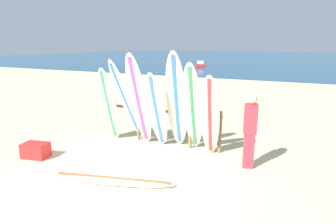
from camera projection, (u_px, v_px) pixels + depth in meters
ground_plane at (124, 181)px, 5.89m from camera, size 120.00×120.00×0.00m
ocean_water at (294, 58)px, 56.66m from camera, size 120.00×80.00×0.01m
surfboard_rack at (163, 120)px, 7.95m from camera, size 3.28×0.09×1.08m
surfboard_leaning_far_left at (109, 105)px, 8.12m from camera, size 0.55×0.61×2.09m
surfboard_leaning_left at (127, 101)px, 7.94m from camera, size 0.70×1.25×2.34m
surfboard_leaning_center_left at (139, 100)px, 7.65m from camera, size 0.61×0.85×2.51m
surfboard_leaning_center at (157, 111)px, 7.47m from camera, size 0.55×0.86×2.05m
surfboard_leaning_center_right at (177, 101)px, 7.37m from camera, size 0.68×0.96×2.57m
surfboard_leaning_right at (193, 108)px, 7.12m from camera, size 0.64×1.09×2.32m
surfboard_leaning_far_right at (210, 116)px, 6.96m from camera, size 0.53×0.61×2.03m
surfboard_lying_on_sand at (113, 179)px, 5.88m from camera, size 2.64×1.15×0.08m
beachgoer_standing at (250, 128)px, 6.31m from camera, size 0.31×0.25×1.68m
small_boat_offshore at (200, 65)px, 34.48m from camera, size 1.71×2.31×0.71m
cooler_box at (36, 150)px, 7.07m from camera, size 0.67×0.52×0.36m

